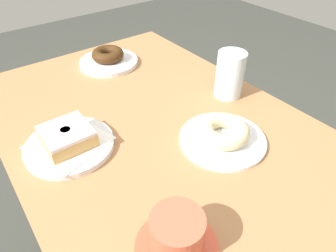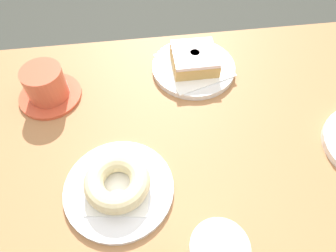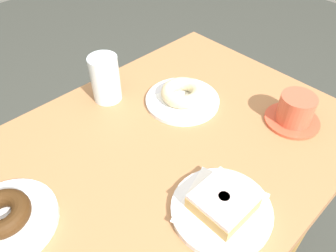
{
  "view_description": "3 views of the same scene",
  "coord_description": "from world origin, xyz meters",
  "px_view_note": "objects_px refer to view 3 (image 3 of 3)",
  "views": [
    {
      "loc": [
        0.52,
        -0.33,
        1.21
      ],
      "look_at": [
        0.07,
        0.0,
        0.76
      ],
      "focal_mm": 32.1,
      "sensor_mm": 36.0,
      "label": 1
    },
    {
      "loc": [
        0.11,
        0.34,
        1.28
      ],
      "look_at": [
        0.07,
        -0.02,
        0.77
      ],
      "focal_mm": 33.51,
      "sensor_mm": 36.0,
      "label": 2
    },
    {
      "loc": [
        -0.34,
        -0.38,
        1.31
      ],
      "look_at": [
        0.05,
        0.02,
        0.77
      ],
      "focal_mm": 34.73,
      "sensor_mm": 36.0,
      "label": 3
    }
  ],
  "objects_px": {
    "plate_glazed_square": "(221,210)",
    "plate_sugar_ring": "(182,100)",
    "water_glass": "(105,79)",
    "donut_glazed_square": "(223,202)",
    "coffee_cup": "(295,111)",
    "plate_chocolate_ring": "(7,221)",
    "donut_sugar_ring": "(183,93)",
    "donut_chocolate_ring": "(2,214)"
  },
  "relations": [
    {
      "from": "coffee_cup",
      "to": "donut_chocolate_ring",
      "type": "bearing_deg",
      "value": 161.05
    },
    {
      "from": "plate_chocolate_ring",
      "to": "donut_chocolate_ring",
      "type": "relative_size",
      "value": 1.83
    },
    {
      "from": "plate_glazed_square",
      "to": "donut_glazed_square",
      "type": "distance_m",
      "value": 0.03
    },
    {
      "from": "donut_glazed_square",
      "to": "donut_sugar_ring",
      "type": "bearing_deg",
      "value": 56.86
    },
    {
      "from": "plate_glazed_square",
      "to": "coffee_cup",
      "type": "height_order",
      "value": "coffee_cup"
    },
    {
      "from": "plate_glazed_square",
      "to": "donut_sugar_ring",
      "type": "relative_size",
      "value": 1.69
    },
    {
      "from": "plate_glazed_square",
      "to": "coffee_cup",
      "type": "bearing_deg",
      "value": 7.4
    },
    {
      "from": "plate_glazed_square",
      "to": "plate_sugar_ring",
      "type": "bearing_deg",
      "value": 56.86
    },
    {
      "from": "plate_sugar_ring",
      "to": "donut_chocolate_ring",
      "type": "bearing_deg",
      "value": -177.02
    },
    {
      "from": "plate_chocolate_ring",
      "to": "water_glass",
      "type": "bearing_deg",
      "value": 26.21
    },
    {
      "from": "donut_sugar_ring",
      "to": "water_glass",
      "type": "bearing_deg",
      "value": 131.21
    },
    {
      "from": "plate_glazed_square",
      "to": "donut_glazed_square",
      "type": "relative_size",
      "value": 1.94
    },
    {
      "from": "plate_glazed_square",
      "to": "coffee_cup",
      "type": "relative_size",
      "value": 1.44
    },
    {
      "from": "donut_chocolate_ring",
      "to": "coffee_cup",
      "type": "height_order",
      "value": "coffee_cup"
    },
    {
      "from": "donut_sugar_ring",
      "to": "donut_chocolate_ring",
      "type": "xyz_separation_m",
      "value": [
        -0.51,
        -0.03,
        0.0
      ]
    },
    {
      "from": "plate_sugar_ring",
      "to": "donut_sugar_ring",
      "type": "xyz_separation_m",
      "value": [
        0.0,
        0.0,
        0.03
      ]
    },
    {
      "from": "plate_chocolate_ring",
      "to": "donut_chocolate_ring",
      "type": "xyz_separation_m",
      "value": [
        0.0,
        0.0,
        0.03
      ]
    },
    {
      "from": "water_glass",
      "to": "donut_glazed_square",
      "type": "bearing_deg",
      "value": -97.02
    },
    {
      "from": "donut_glazed_square",
      "to": "donut_sugar_ring",
      "type": "distance_m",
      "value": 0.35
    },
    {
      "from": "water_glass",
      "to": "coffee_cup",
      "type": "bearing_deg",
      "value": -55.25
    },
    {
      "from": "donut_glazed_square",
      "to": "plate_glazed_square",
      "type": "bearing_deg",
      "value": 90.0
    },
    {
      "from": "donut_sugar_ring",
      "to": "plate_chocolate_ring",
      "type": "relative_size",
      "value": 0.61
    },
    {
      "from": "plate_chocolate_ring",
      "to": "water_glass",
      "type": "distance_m",
      "value": 0.42
    },
    {
      "from": "donut_glazed_square",
      "to": "donut_sugar_ring",
      "type": "height_order",
      "value": "donut_glazed_square"
    },
    {
      "from": "plate_sugar_ring",
      "to": "coffee_cup",
      "type": "distance_m",
      "value": 0.29
    },
    {
      "from": "plate_glazed_square",
      "to": "donut_sugar_ring",
      "type": "bearing_deg",
      "value": 56.86
    },
    {
      "from": "plate_chocolate_ring",
      "to": "coffee_cup",
      "type": "xyz_separation_m",
      "value": [
        0.65,
        -0.22,
        0.03
      ]
    },
    {
      "from": "donut_sugar_ring",
      "to": "donut_chocolate_ring",
      "type": "relative_size",
      "value": 1.13
    },
    {
      "from": "donut_sugar_ring",
      "to": "donut_chocolate_ring",
      "type": "height_order",
      "value": "donut_chocolate_ring"
    },
    {
      "from": "plate_glazed_square",
      "to": "plate_chocolate_ring",
      "type": "xyz_separation_m",
      "value": [
        -0.31,
        0.27,
        0.0
      ]
    },
    {
      "from": "plate_glazed_square",
      "to": "donut_glazed_square",
      "type": "height_order",
      "value": "donut_glazed_square"
    },
    {
      "from": "plate_glazed_square",
      "to": "donut_chocolate_ring",
      "type": "height_order",
      "value": "donut_chocolate_ring"
    },
    {
      "from": "donut_glazed_square",
      "to": "coffee_cup",
      "type": "xyz_separation_m",
      "value": [
        0.34,
        0.04,
        0.0
      ]
    },
    {
      "from": "donut_glazed_square",
      "to": "plate_sugar_ring",
      "type": "bearing_deg",
      "value": 56.86
    },
    {
      "from": "plate_chocolate_ring",
      "to": "coffee_cup",
      "type": "bearing_deg",
      "value": -18.95
    },
    {
      "from": "donut_glazed_square",
      "to": "water_glass",
      "type": "distance_m",
      "value": 0.45
    },
    {
      "from": "plate_glazed_square",
      "to": "coffee_cup",
      "type": "distance_m",
      "value": 0.34
    },
    {
      "from": "plate_glazed_square",
      "to": "water_glass",
      "type": "relative_size",
      "value": 1.56
    },
    {
      "from": "plate_glazed_square",
      "to": "plate_sugar_ring",
      "type": "xyz_separation_m",
      "value": [
        0.19,
        0.29,
        -0.0
      ]
    },
    {
      "from": "donut_chocolate_ring",
      "to": "coffee_cup",
      "type": "relative_size",
      "value": 0.76
    },
    {
      "from": "donut_glazed_square",
      "to": "plate_sugar_ring",
      "type": "relative_size",
      "value": 0.51
    },
    {
      "from": "plate_glazed_square",
      "to": "donut_sugar_ring",
      "type": "xyz_separation_m",
      "value": [
        0.19,
        0.29,
        0.02
      ]
    }
  ]
}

